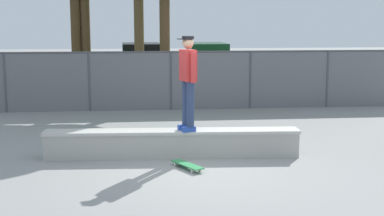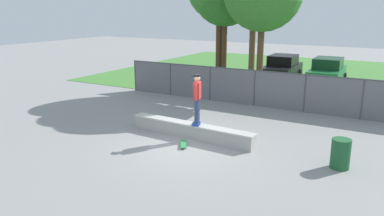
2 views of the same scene
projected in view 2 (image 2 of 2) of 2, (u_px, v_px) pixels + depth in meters
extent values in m
plane|color=gray|center=(188.00, 145.00, 13.09)|extent=(80.00, 80.00, 0.00)
cube|color=#478438|center=(304.00, 75.00, 27.16)|extent=(26.45, 20.00, 0.02)
cube|color=#A8A59E|center=(191.00, 131.00, 13.84)|extent=(4.99, 0.70, 0.48)
cube|color=beige|center=(191.00, 124.00, 13.77)|extent=(5.03, 0.74, 0.06)
cube|color=#2647A5|center=(196.00, 125.00, 13.43)|extent=(0.28, 0.18, 0.10)
cube|color=#2647A5|center=(197.00, 123.00, 13.64)|extent=(0.28, 0.18, 0.10)
cylinder|color=navy|center=(196.00, 112.00, 13.30)|extent=(0.15, 0.15, 0.88)
cylinder|color=navy|center=(198.00, 110.00, 13.51)|extent=(0.15, 0.15, 0.88)
cube|color=red|center=(197.00, 90.00, 13.22)|extent=(0.32, 0.43, 0.60)
cylinder|color=red|center=(196.00, 92.00, 12.99)|extent=(0.10, 0.10, 0.58)
cylinder|color=red|center=(199.00, 89.00, 13.46)|extent=(0.10, 0.10, 0.58)
sphere|color=tan|center=(197.00, 78.00, 13.11)|extent=(0.22, 0.22, 0.22)
cylinder|color=black|center=(197.00, 75.00, 13.08)|extent=(0.23, 0.23, 0.06)
cube|color=black|center=(194.00, 76.00, 13.12)|extent=(0.17, 0.23, 0.02)
cube|color=#2D8C4C|center=(184.00, 144.00, 13.03)|extent=(0.57, 0.79, 0.02)
cube|color=#B2B2B7|center=(184.00, 142.00, 13.30)|extent=(0.15, 0.12, 0.02)
cube|color=#B2B2B7|center=(183.00, 147.00, 12.77)|extent=(0.15, 0.12, 0.02)
cylinder|color=silver|center=(186.00, 142.00, 13.31)|extent=(0.05, 0.06, 0.05)
cylinder|color=silver|center=(181.00, 142.00, 13.30)|extent=(0.05, 0.06, 0.05)
cylinder|color=silver|center=(186.00, 148.00, 12.78)|extent=(0.05, 0.06, 0.05)
cylinder|color=silver|center=(181.00, 148.00, 12.78)|extent=(0.05, 0.06, 0.05)
cylinder|color=#4C4C51|center=(135.00, 76.00, 21.71)|extent=(0.07, 0.07, 1.76)
cylinder|color=#4C4C51|center=(170.00, 79.00, 20.56)|extent=(0.07, 0.07, 1.76)
cylinder|color=#4C4C51|center=(210.00, 83.00, 19.41)|extent=(0.07, 0.07, 1.76)
cylinder|color=#4C4C51|center=(254.00, 88.00, 18.27)|extent=(0.07, 0.07, 1.76)
cylinder|color=#4C4C51|center=(305.00, 93.00, 17.12)|extent=(0.07, 0.07, 1.76)
cylinder|color=#4C4C51|center=(362.00, 99.00, 15.97)|extent=(0.07, 0.07, 1.76)
cylinder|color=#4C4C51|center=(255.00, 71.00, 18.05)|extent=(14.45, 0.05, 0.05)
cube|color=slate|center=(254.00, 88.00, 18.27)|extent=(14.45, 0.01, 1.76)
cylinder|color=#47301E|center=(219.00, 53.00, 21.18)|extent=(0.32, 0.32, 4.37)
cylinder|color=#47301E|center=(224.00, 56.00, 21.12)|extent=(0.32, 0.32, 4.07)
cylinder|color=brown|center=(252.00, 52.00, 19.94)|extent=(0.32, 0.32, 4.79)
cylinder|color=#513823|center=(260.00, 63.00, 18.86)|extent=(0.32, 0.32, 3.96)
cube|color=black|center=(282.00, 70.00, 24.88)|extent=(1.92, 4.25, 0.70)
cube|color=black|center=(283.00, 60.00, 24.84)|extent=(1.66, 2.14, 0.64)
cylinder|color=black|center=(290.00, 80.00, 23.45)|extent=(0.24, 0.65, 0.64)
cylinder|color=black|center=(262.00, 78.00, 24.26)|extent=(0.24, 0.65, 0.64)
cylinder|color=black|center=(300.00, 74.00, 25.67)|extent=(0.24, 0.65, 0.64)
cylinder|color=black|center=(274.00, 72.00, 26.49)|extent=(0.24, 0.65, 0.64)
cube|color=#1E6638|center=(327.00, 74.00, 23.44)|extent=(1.92, 4.25, 0.70)
cube|color=#10381E|center=(328.00, 63.00, 23.40)|extent=(1.66, 2.14, 0.64)
cylinder|color=black|center=(339.00, 85.00, 22.01)|extent=(0.24, 0.65, 0.64)
cylinder|color=black|center=(307.00, 82.00, 22.83)|extent=(0.24, 0.65, 0.64)
cylinder|color=black|center=(344.00, 78.00, 24.24)|extent=(0.24, 0.65, 0.64)
cylinder|color=black|center=(315.00, 75.00, 25.05)|extent=(0.24, 0.65, 0.64)
cylinder|color=#1E592D|center=(341.00, 154.00, 11.13)|extent=(0.56, 0.56, 0.90)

